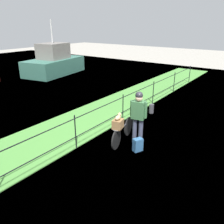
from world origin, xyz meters
TOP-DOWN VIEW (x-y plane):
  - ground_plane at (0.00, 0.00)m, footprint 60.00×60.00m
  - grass_strip at (0.00, 3.02)m, footprint 27.00×2.40m
  - iron_fence at (0.00, 1.83)m, footprint 18.04×0.04m
  - bicycle_main at (-0.11, 0.93)m, footprint 1.63×0.38m
  - wooden_crate at (-0.47, 0.85)m, footprint 0.38×0.33m
  - terrier_dog at (-0.45, 0.86)m, footprint 0.32×0.19m
  - cyclist_person at (0.15, 0.52)m, footprint 0.34×0.53m
  - backpack_on_paving at (-0.32, 0.23)m, footprint 0.33×0.28m
  - mooring_bollard at (2.73, 1.33)m, footprint 0.20×0.20m
  - moored_boat_near at (5.83, 10.95)m, footprint 4.99×3.10m

SIDE VIEW (x-z plane):
  - ground_plane at x=0.00m, z-range 0.00..0.00m
  - grass_strip at x=0.00m, z-range 0.00..0.03m
  - mooring_bollard at x=2.73m, z-range 0.00..0.39m
  - backpack_on_paving at x=-0.32m, z-range 0.00..0.40m
  - bicycle_main at x=-0.11m, z-range 0.02..0.66m
  - iron_fence at x=0.00m, z-range 0.10..1.18m
  - wooden_crate at x=-0.47m, z-range 0.64..0.91m
  - moored_boat_near at x=5.83m, z-range -1.09..2.75m
  - terrier_dog at x=-0.45m, z-range 0.90..1.08m
  - cyclist_person at x=0.15m, z-range 0.16..1.84m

